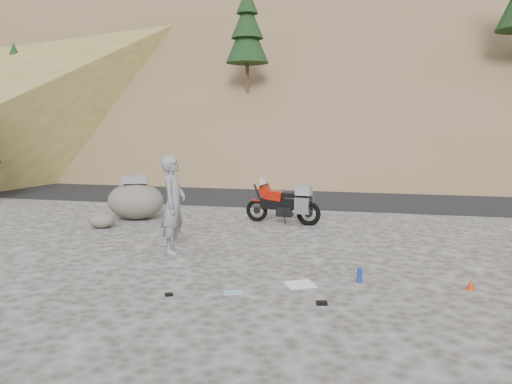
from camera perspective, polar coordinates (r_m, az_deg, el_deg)
ground at (r=9.39m, az=1.95°, el=-7.59°), size 140.00×140.00×0.00m
road at (r=18.14m, az=7.48°, el=-0.24°), size 120.00×7.00×0.05m
hillside at (r=50.54m, az=11.42°, el=17.30°), size 120.00×73.00×46.72m
motorcycle at (r=12.56m, az=3.45°, el=-1.38°), size 1.97×0.72×1.17m
man at (r=9.95m, az=-9.29°, el=-6.82°), size 0.50×0.72×1.90m
boulder at (r=13.53m, az=-13.59°, el=-0.93°), size 1.71×1.53×1.15m
small_rock at (r=12.64m, az=-17.20°, el=-3.10°), size 0.70×0.64×0.38m
gear_white_cloth at (r=7.93m, az=5.05°, el=-10.47°), size 0.57×0.54×0.01m
gear_bottle at (r=8.14m, az=11.76°, el=-9.32°), size 0.10×0.10×0.23m
gear_funnel at (r=8.30m, az=23.36°, el=-9.70°), size 0.16×0.16×0.16m
gear_glove_a at (r=7.14m, az=7.51°, el=-12.46°), size 0.17×0.14×0.04m
gear_glove_b at (r=7.53m, az=-9.93°, el=-11.46°), size 0.13×0.13×0.04m
gear_blue_cloth at (r=7.55m, az=-2.64°, el=-11.40°), size 0.34×0.29×0.01m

